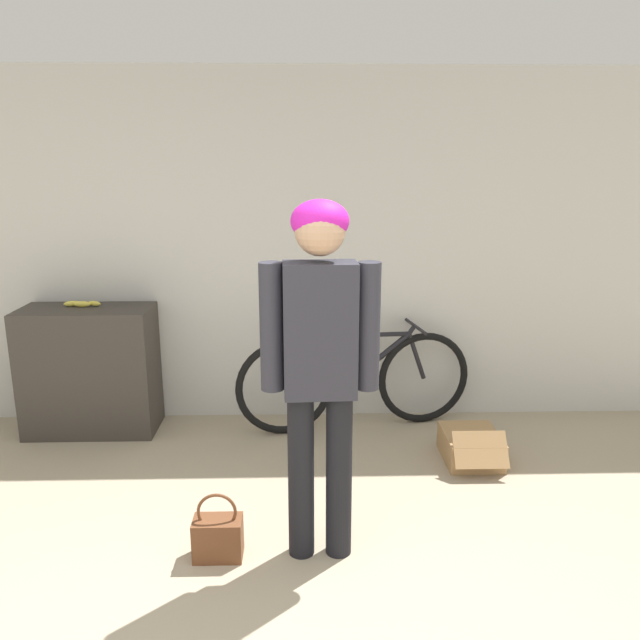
{
  "coord_description": "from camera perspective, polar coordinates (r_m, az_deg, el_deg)",
  "views": [
    {
      "loc": [
        0.27,
        -1.61,
        1.93
      ],
      "look_at": [
        0.35,
        1.19,
        1.22
      ],
      "focal_mm": 35.0,
      "sensor_mm": 36.0,
      "label": 1
    }
  ],
  "objects": [
    {
      "name": "person",
      "position": [
        2.93,
        -0.0,
        -2.52
      ],
      "size": [
        0.56,
        0.25,
        1.78
      ],
      "rotation": [
        0.0,
        0.0,
        0.04
      ],
      "color": "black",
      "rests_on": "ground_plane"
    },
    {
      "name": "handbag",
      "position": [
        3.34,
        -9.32,
        -18.92
      ],
      "size": [
        0.24,
        0.15,
        0.35
      ],
      "color": "brown",
      "rests_on": "ground_plane"
    },
    {
      "name": "wall_back",
      "position": [
        4.69,
        -4.87,
        6.36
      ],
      "size": [
        8.0,
        0.07,
        2.6
      ],
      "color": "silver",
      "rests_on": "ground_plane"
    },
    {
      "name": "banana",
      "position": [
        4.8,
        -20.94,
        1.4
      ],
      "size": [
        0.28,
        0.08,
        0.04
      ],
      "color": "#EAD64C",
      "rests_on": "side_shelf"
    },
    {
      "name": "bicycle",
      "position": [
        4.63,
        3.25,
        -5.52
      ],
      "size": [
        1.75,
        0.49,
        0.78
      ],
      "rotation": [
        0.0,
        0.0,
        0.17
      ],
      "color": "black",
      "rests_on": "ground_plane"
    },
    {
      "name": "cardboard_box",
      "position": [
        4.36,
        13.63,
        -11.18
      ],
      "size": [
        0.36,
        0.52,
        0.27
      ],
      "color": "#A87F51",
      "rests_on": "ground_plane"
    },
    {
      "name": "side_shelf",
      "position": [
        4.86,
        -20.26,
        -4.33
      ],
      "size": [
        0.93,
        0.45,
        0.93
      ],
      "color": "#38332D",
      "rests_on": "ground_plane"
    }
  ]
}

